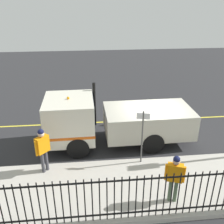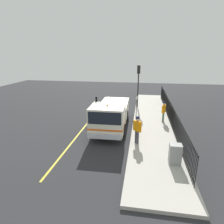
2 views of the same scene
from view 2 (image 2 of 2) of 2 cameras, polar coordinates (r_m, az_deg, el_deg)
ground_plane at (r=17.13m, az=0.21°, el=-2.21°), size 44.53×44.53×0.00m
sidewalk_slab at (r=16.95m, az=11.87°, el=-2.50°), size 3.19×20.24×0.18m
lane_marking at (r=17.53m, az=-6.18°, el=-1.85°), size 0.12×18.22×0.01m
work_truck at (r=14.59m, az=-0.36°, el=-0.51°), size 2.42×6.85×2.68m
worker_standing at (r=12.04m, az=7.54°, el=-4.45°), size 0.53×0.52×1.82m
pedestrian_distant at (r=16.30m, az=15.17°, el=0.73°), size 0.37×0.61×1.74m
iron_fence at (r=16.82m, az=16.88°, el=0.09°), size 0.04×17.24×1.56m
traffic_light_near at (r=20.21m, az=7.88°, el=10.05°), size 0.32×0.24×4.32m
utility_cabinet at (r=10.62m, az=18.29°, el=-11.79°), size 0.61×0.49×1.08m
traffic_cone at (r=15.75m, az=-6.59°, el=-2.86°), size 0.46×0.46×0.65m
street_sign at (r=15.55m, az=7.30°, el=1.76°), size 0.14×0.49×2.26m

